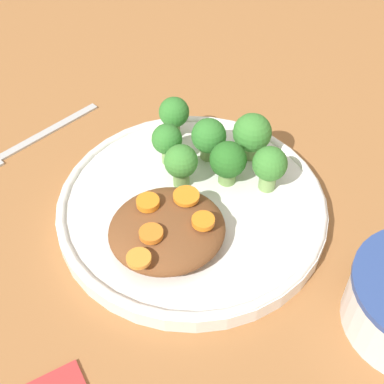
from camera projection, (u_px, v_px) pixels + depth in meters
ground_plane at (192, 214)px, 0.57m from camera, size 4.00×4.00×0.00m
plate at (192, 206)px, 0.56m from camera, size 0.28×0.28×0.02m
stew_mound at (167, 229)px, 0.51m from camera, size 0.11×0.11×0.03m
broccoli_floret_0 at (270, 166)px, 0.55m from camera, size 0.04×0.04×0.05m
broccoli_floret_1 at (164, 141)px, 0.57m from camera, size 0.03×0.03×0.05m
broccoli_floret_2 at (209, 137)px, 0.58m from camera, size 0.04×0.04×0.05m
broccoli_floret_3 at (185, 162)px, 0.55m from camera, size 0.04×0.04×0.05m
broccoli_floret_4 at (252, 134)px, 0.58m from camera, size 0.04×0.04×0.06m
broccoli_floret_5 at (228, 161)px, 0.56m from camera, size 0.04×0.04×0.05m
broccoli_floret_6 at (174, 114)px, 0.60m from camera, size 0.03×0.03×0.05m
carrot_slice_0 at (186, 196)px, 0.52m from camera, size 0.03×0.03×0.00m
carrot_slice_1 at (203, 221)px, 0.49m from camera, size 0.02×0.02×0.01m
carrot_slice_2 at (151, 234)px, 0.48m from camera, size 0.02×0.02×0.01m
carrot_slice_3 at (148, 202)px, 0.51m from camera, size 0.02×0.02×0.01m
carrot_slice_4 at (139, 258)px, 0.47m from camera, size 0.02×0.02×0.00m
fork at (13, 150)px, 0.63m from camera, size 0.09×0.20×0.01m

